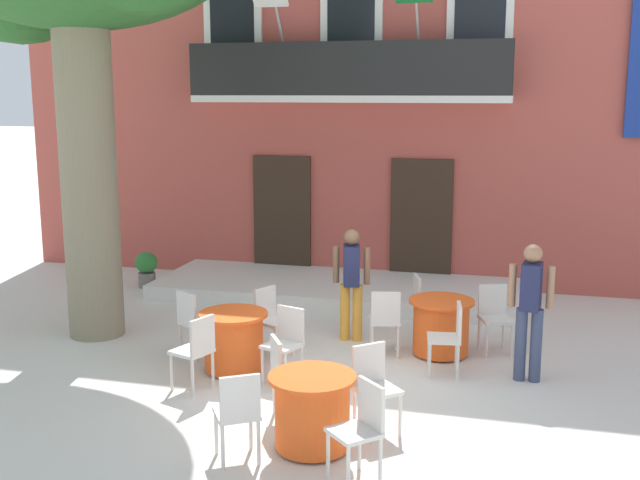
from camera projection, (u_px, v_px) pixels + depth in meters
The scene contains 21 objects.
ground_plane at pixel (341, 382), 9.36m from camera, with size 120.00×120.00×0.00m, color silver.
building_facade at pixel (373, 77), 15.53m from camera, with size 13.00×5.09×7.50m.
entrance_step_platform at pixel (336, 289), 13.29m from camera, with size 6.18×2.20×0.25m, color silver.
cafe_table_near_tree at pixel (234, 341), 9.67m from camera, with size 0.86×0.86×0.76m.
cafe_chair_near_tree_0 at pixel (286, 339), 9.30m from camera, with size 0.51×0.51×0.91m.
cafe_chair_near_tree_1 at pixel (271, 316), 10.26m from camera, with size 0.53×0.53×0.91m.
cafe_chair_near_tree_2 at pixel (193, 319), 10.12m from camera, with size 0.55×0.55×0.91m.
cafe_chair_near_tree_3 at pixel (196, 348), 9.00m from camera, with size 0.51×0.51×0.91m.
cafe_table_middle at pixel (312, 411), 7.54m from camera, with size 0.86×0.86×0.76m.
cafe_chair_middle_0 at pixel (286, 372), 8.20m from camera, with size 0.55×0.55×0.91m.
cafe_chair_middle_1 at pixel (238, 410), 7.22m from camera, with size 0.55×0.55×0.91m.
cafe_chair_middle_2 at pixel (361, 424), 6.92m from camera, with size 0.57×0.57×0.91m.
cafe_chair_middle_3 at pixel (374, 382), 7.93m from camera, with size 0.57×0.57×0.91m.
cafe_table_front at pixel (441, 326), 10.27m from camera, with size 0.86×0.86×0.76m.
cafe_chair_front_0 at pixel (385, 318), 10.18m from camera, with size 0.48×0.48×0.91m.
cafe_chair_front_1 at pixel (450, 334), 9.50m from camera, with size 0.45×0.45×0.91m.
cafe_chair_front_2 at pixel (494, 313), 10.39m from camera, with size 0.51×0.51×0.91m.
cafe_chair_front_3 at pixel (424, 302), 10.97m from camera, with size 0.51×0.51×0.91m.
ground_planter_left at pixel (146, 268), 13.84m from camera, with size 0.40×0.40×0.64m.
pedestrian_near_entrance at pixel (351, 278), 10.78m from camera, with size 0.53×0.38×1.60m.
pedestrian_mid_plaza at pixel (530, 304), 9.23m from camera, with size 0.53×0.37×1.70m.
Camera 1 is at (2.00, -8.64, 3.46)m, focal length 43.35 mm.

